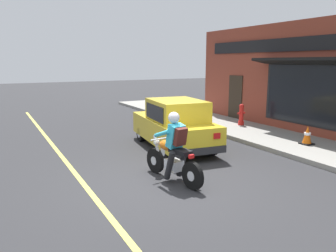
{
  "coord_description": "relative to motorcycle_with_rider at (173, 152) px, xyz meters",
  "views": [
    {
      "loc": [
        -3.48,
        -6.3,
        2.72
      ],
      "look_at": [
        0.83,
        1.61,
        0.95
      ],
      "focal_mm": 35.0,
      "sensor_mm": 36.0,
      "label": 1
    }
  ],
  "objects": [
    {
      "name": "car_hatchback",
      "position": [
        1.47,
        2.52,
        0.09
      ],
      "size": [
        2.09,
        3.95,
        1.57
      ],
      "color": "black",
      "rests_on": "ground"
    },
    {
      "name": "storefront_building",
      "position": [
        6.62,
        2.41,
        1.43
      ],
      "size": [
        1.25,
        10.86,
        4.2
      ],
      "color": "brown",
      "rests_on": "ground"
    },
    {
      "name": "motorcycle_with_rider",
      "position": [
        0.0,
        0.0,
        0.0
      ],
      "size": [
        0.66,
        2.01,
        1.62
      ],
      "color": "black",
      "rests_on": "ground"
    },
    {
      "name": "fire_hydrant",
      "position": [
        5.47,
        3.96,
        -0.11
      ],
      "size": [
        0.36,
        0.24,
        0.88
      ],
      "color": "red",
      "rests_on": "sidewalk_curb"
    },
    {
      "name": "sidewalk_curb",
      "position": [
        5.1,
        3.0,
        -0.61
      ],
      "size": [
        2.6,
        22.0,
        0.14
      ],
      "primitive_type": "cube",
      "color": "gray",
      "rests_on": "ground"
    },
    {
      "name": "ground_plane",
      "position": [
        -0.1,
        -0.0,
        -0.68
      ],
      "size": [
        80.0,
        80.0,
        0.0
      ],
      "primitive_type": "plane",
      "color": "#2B2B2D"
    },
    {
      "name": "traffic_cone",
      "position": [
        5.15,
        0.46,
        -0.25
      ],
      "size": [
        0.36,
        0.36,
        0.6
      ],
      "color": "black",
      "rests_on": "sidewalk_curb"
    },
    {
      "name": "lane_stripe",
      "position": [
        -1.9,
        3.0,
        -0.67
      ],
      "size": [
        0.12,
        19.8,
        0.01
      ],
      "primitive_type": "cube",
      "color": "#D1C64C",
      "rests_on": "ground"
    }
  ]
}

